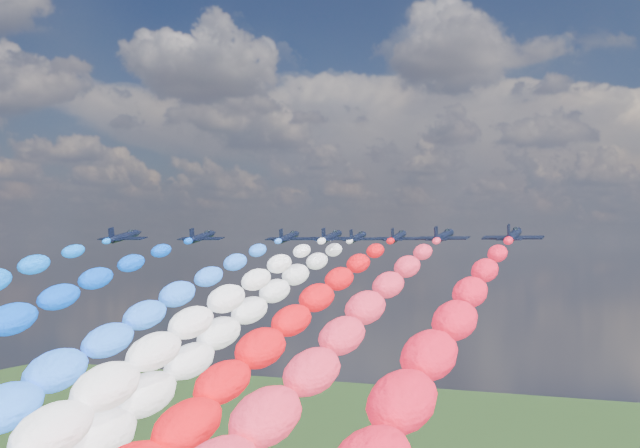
% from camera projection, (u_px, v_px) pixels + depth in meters
% --- Properties ---
extents(jet_0, '(8.57, 11.31, 4.01)m').
position_uv_depth(jet_0, '(124.00, 236.00, 129.44)').
color(jet_0, black).
extents(jet_1, '(8.55, 11.29, 4.01)m').
position_uv_depth(jet_1, '(202.00, 237.00, 136.72)').
color(jet_1, black).
extents(jet_2, '(8.47, 11.23, 4.01)m').
position_uv_depth(jet_2, '(289.00, 237.00, 142.37)').
color(jet_2, black).
extents(trail_2, '(6.24, 110.49, 36.52)m').
position_uv_depth(trail_2, '(83.00, 375.00, 89.57)').
color(trail_2, '#2770FF').
extents(jet_3, '(8.10, 10.97, 4.01)m').
position_uv_depth(jet_3, '(331.00, 237.00, 133.38)').
color(jet_3, black).
extents(trail_3, '(6.24, 110.49, 36.52)m').
position_uv_depth(trail_3, '(130.00, 390.00, 80.58)').
color(trail_3, white).
extents(jet_4, '(8.12, 10.99, 4.01)m').
position_uv_depth(jet_4, '(358.00, 237.00, 149.59)').
color(jet_4, black).
extents(trail_4, '(6.24, 110.49, 36.52)m').
position_uv_depth(trail_4, '(204.00, 365.00, 96.79)').
color(trail_4, silver).
extents(jet_5, '(8.31, 11.12, 4.01)m').
position_uv_depth(jet_5, '(398.00, 237.00, 135.43)').
color(jet_5, black).
extents(trail_5, '(6.24, 110.49, 36.52)m').
position_uv_depth(trail_5, '(244.00, 386.00, 82.63)').
color(trail_5, red).
extents(jet_6, '(8.58, 11.31, 4.01)m').
position_uv_depth(jet_6, '(444.00, 236.00, 120.21)').
color(jet_6, black).
extents(trail_6, '(6.24, 110.49, 36.52)m').
position_uv_depth(trail_6, '(291.00, 419.00, 67.41)').
color(trail_6, '#F22946').
extents(jet_7, '(8.01, 10.91, 4.01)m').
position_uv_depth(jet_7, '(513.00, 235.00, 106.18)').
color(jet_7, black).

